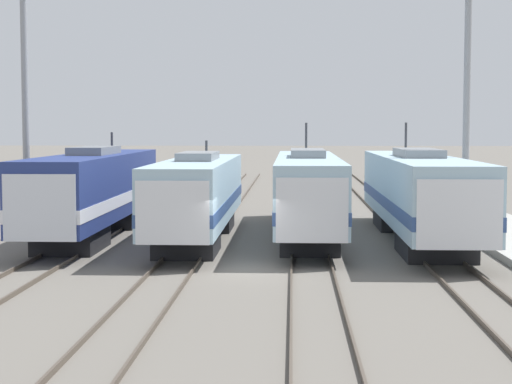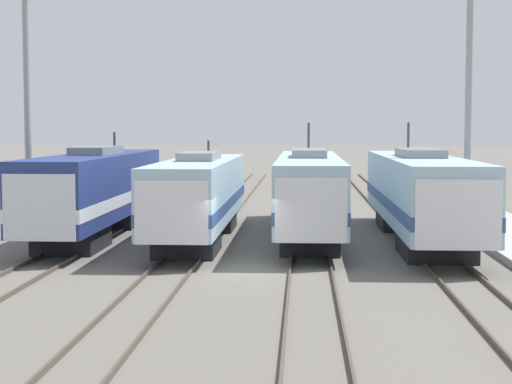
% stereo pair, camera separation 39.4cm
% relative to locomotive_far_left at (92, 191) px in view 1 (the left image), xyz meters
% --- Properties ---
extents(ground_plane, '(400.00, 400.00, 0.00)m').
position_rel_locomotive_far_left_xyz_m(ground_plane, '(7.27, -8.22, -2.14)').
color(ground_plane, '#666059').
extents(rail_pair_far_left, '(1.50, 120.00, 0.15)m').
position_rel_locomotive_far_left_xyz_m(rail_pair_far_left, '(-0.00, -8.22, -2.06)').
color(rail_pair_far_left, '#4C4238').
rests_on(rail_pair_far_left, ground_plane).
extents(rail_pair_center_left, '(1.51, 120.00, 0.15)m').
position_rel_locomotive_far_left_xyz_m(rail_pair_center_left, '(4.85, -8.22, -2.06)').
color(rail_pair_center_left, '#4C4238').
rests_on(rail_pair_center_left, ground_plane).
extents(rail_pair_center_right, '(1.51, 120.00, 0.15)m').
position_rel_locomotive_far_left_xyz_m(rail_pair_center_right, '(9.69, -8.22, -2.06)').
color(rail_pair_center_right, '#4C4238').
rests_on(rail_pair_center_right, ground_plane).
extents(rail_pair_far_right, '(1.50, 120.00, 0.15)m').
position_rel_locomotive_far_left_xyz_m(rail_pair_far_right, '(14.54, -8.22, -2.06)').
color(rail_pair_far_right, '#4C4238').
rests_on(rail_pair_far_right, ground_plane).
extents(locomotive_far_left, '(2.90, 17.27, 4.77)m').
position_rel_locomotive_far_left_xyz_m(locomotive_far_left, '(0.00, 0.00, 0.00)').
color(locomotive_far_left, black).
rests_on(locomotive_far_left, ground_plane).
extents(locomotive_center_left, '(2.84, 16.54, 4.38)m').
position_rel_locomotive_far_left_xyz_m(locomotive_center_left, '(4.85, -0.90, -0.10)').
color(locomotive_center_left, '#232326').
rests_on(locomotive_center_left, ground_plane).
extents(locomotive_center_right, '(2.81, 18.70, 5.25)m').
position_rel_locomotive_far_left_xyz_m(locomotive_center_right, '(9.69, 0.77, -0.06)').
color(locomotive_center_right, '#232326').
rests_on(locomotive_center_right, ground_plane).
extents(locomotive_far_right, '(3.13, 19.05, 5.25)m').
position_rel_locomotive_far_left_xyz_m(locomotive_far_right, '(14.54, -0.52, -0.03)').
color(locomotive_far_right, '#232326').
rests_on(locomotive_far_right, ground_plane).
extents(catenary_tower_left, '(2.78, 0.30, 12.95)m').
position_rel_locomotive_far_left_xyz_m(catenary_tower_left, '(-2.92, -0.18, 4.62)').
color(catenary_tower_left, gray).
rests_on(catenary_tower_left, ground_plane).
extents(catenary_tower_right, '(2.78, 0.30, 12.95)m').
position_rel_locomotive_far_left_xyz_m(catenary_tower_right, '(16.60, -0.18, 4.62)').
color(catenary_tower_right, gray).
rests_on(catenary_tower_right, ground_plane).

